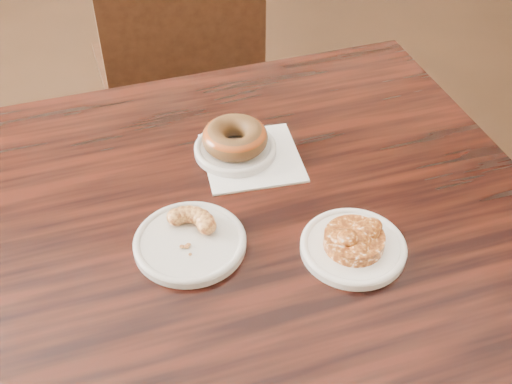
{
  "coord_description": "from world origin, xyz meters",
  "views": [
    {
      "loc": [
        0.15,
        -0.97,
        1.5
      ],
      "look_at": [
        0.13,
        -0.21,
        0.8
      ],
      "focal_mm": 45.0,
      "sensor_mm": 36.0,
      "label": 1
    }
  ],
  "objects_px": {
    "chair_far": "(175,71)",
    "glazed_donut": "(235,137)",
    "apple_fritter": "(354,238)",
    "cruller_fragment": "(189,234)",
    "cafe_table": "(267,349)"
  },
  "relations": [
    {
      "from": "glazed_donut",
      "to": "cruller_fragment",
      "type": "relative_size",
      "value": 1.16
    },
    {
      "from": "cafe_table",
      "to": "chair_far",
      "type": "height_order",
      "value": "chair_far"
    },
    {
      "from": "apple_fritter",
      "to": "cruller_fragment",
      "type": "relative_size",
      "value": 1.26
    },
    {
      "from": "cafe_table",
      "to": "apple_fritter",
      "type": "height_order",
      "value": "apple_fritter"
    },
    {
      "from": "chair_far",
      "to": "cruller_fragment",
      "type": "height_order",
      "value": "chair_far"
    },
    {
      "from": "glazed_donut",
      "to": "apple_fritter",
      "type": "distance_m",
      "value": 0.31
    },
    {
      "from": "chair_far",
      "to": "apple_fritter",
      "type": "xyz_separation_m",
      "value": [
        0.43,
        -1.0,
        0.33
      ]
    },
    {
      "from": "apple_fritter",
      "to": "chair_far",
      "type": "bearing_deg",
      "value": 113.16
    },
    {
      "from": "chair_far",
      "to": "apple_fritter",
      "type": "bearing_deg",
      "value": 92.76
    },
    {
      "from": "chair_far",
      "to": "cruller_fragment",
      "type": "relative_size",
      "value": 8.68
    },
    {
      "from": "chair_far",
      "to": "glazed_donut",
      "type": "height_order",
      "value": "chair_far"
    },
    {
      "from": "chair_far",
      "to": "glazed_donut",
      "type": "distance_m",
      "value": 0.87
    },
    {
      "from": "apple_fritter",
      "to": "cruller_fragment",
      "type": "xyz_separation_m",
      "value": [
        -0.26,
        0.0,
        -0.0
      ]
    },
    {
      "from": "cafe_table",
      "to": "apple_fritter",
      "type": "xyz_separation_m",
      "value": [
        0.13,
        -0.07,
        0.4
      ]
    },
    {
      "from": "glazed_donut",
      "to": "chair_far",
      "type": "bearing_deg",
      "value": 106.86
    }
  ]
}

